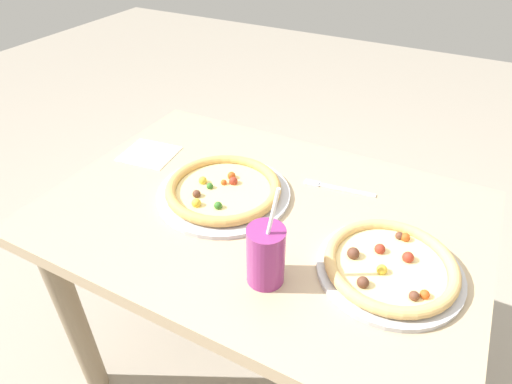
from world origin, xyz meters
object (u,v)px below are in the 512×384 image
drink_cup_colored (266,255)px  pizza_near (390,266)px  fork (336,188)px  pizza_far (223,190)px

drink_cup_colored → pizza_near: bearing=31.8°
pizza_near → drink_cup_colored: bearing=-148.2°
pizza_near → fork: 0.33m
pizza_near → fork: pizza_near is taller
drink_cup_colored → pizza_far: bearing=137.7°
pizza_far → fork: 0.32m
pizza_far → fork: bearing=34.0°
fork → pizza_far: bearing=-146.0°
pizza_far → drink_cup_colored: (0.24, -0.22, 0.05)m
pizza_near → pizza_far: 0.48m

